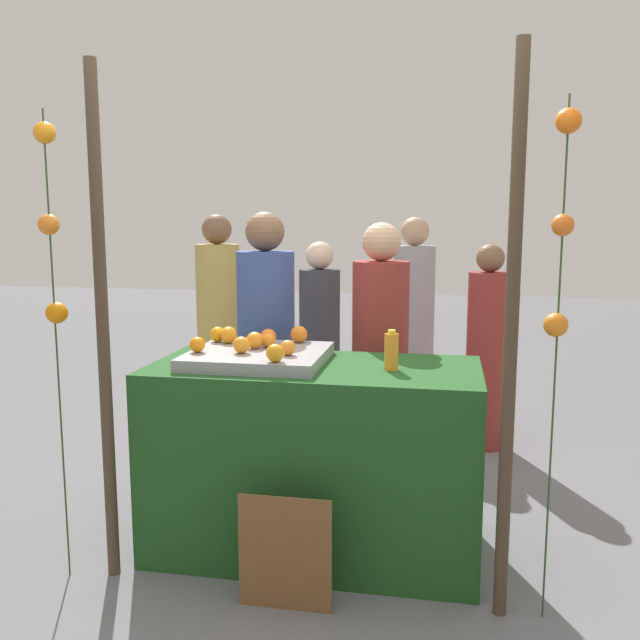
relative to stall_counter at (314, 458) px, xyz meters
The scene contains 25 objects.
ground_plane 0.47m from the stall_counter, ahead, with size 24.00×24.00×0.00m, color slate.
stall_counter is the anchor object (origin of this frame).
orange_tray 0.58m from the stall_counter, behind, with size 0.66×0.62×0.06m, color gray.
orange_0 0.66m from the stall_counter, behind, with size 0.09×0.09×0.09m, color orange.
orange_1 0.83m from the stall_counter, 160.20° to the left, with size 0.08×0.08×0.08m, color orange.
orange_2 0.64m from the stall_counter, 119.07° to the right, with size 0.08×0.08×0.08m, color orange.
orange_3 0.59m from the stall_counter, 143.69° to the right, with size 0.07×0.07×0.07m, color orange.
orange_4 0.81m from the stall_counter, behind, with size 0.08×0.08×0.08m, color orange.
orange_5 0.67m from the stall_counter, 168.27° to the right, with size 0.08×0.08×0.08m, color orange.
orange_6 0.66m from the stall_counter, 147.97° to the left, with size 0.08×0.08×0.08m, color orange.
orange_7 0.78m from the stall_counter, 160.67° to the left, with size 0.09×0.09×0.09m, color orange.
orange_8 0.63m from the stall_counter, 159.33° to the left, with size 0.07×0.07×0.07m, color orange.
orange_9 0.65m from the stall_counter, 117.29° to the left, with size 0.09×0.09×0.09m, color orange.
juice_bottle 0.68m from the stall_counter, ahead, with size 0.07×0.07×0.19m.
chalkboard_sign 0.59m from the stall_counter, 91.93° to the right, with size 0.40×0.03×0.51m.
vendor_left 0.85m from the stall_counter, 122.51° to the left, with size 0.34×0.34×1.70m.
vendor_right 0.79m from the stall_counter, 70.05° to the left, with size 0.33×0.33×1.64m.
crowd_person_0 1.69m from the stall_counter, 99.89° to the left, with size 0.30×0.30×1.50m.
crowd_person_1 2.00m from the stall_counter, 62.35° to the left, with size 0.30×0.30×1.48m.
crowd_person_2 2.16m from the stall_counter, 121.73° to the left, with size 0.34×0.34×1.69m.
crowd_person_3 2.29m from the stall_counter, 80.74° to the left, with size 0.34×0.34×1.67m.
canopy_post_left 1.19m from the stall_counter, 154.72° to the right, with size 0.06×0.06×2.33m, color #473828.
canopy_post_right 1.19m from the stall_counter, 25.28° to the right, with size 0.06×0.06×2.33m, color #473828.
garland_strand_left 1.62m from the stall_counter, 156.68° to the right, with size 0.10×0.10×2.12m.
garland_strand_right 1.60m from the stall_counter, 21.27° to the right, with size 0.10×0.10×2.12m.
Camera 1 is at (0.62, -3.14, 1.65)m, focal length 37.73 mm.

